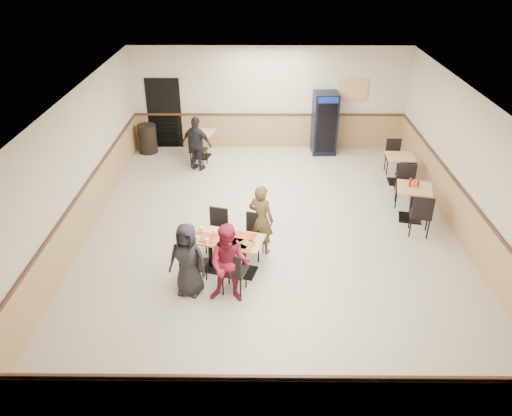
{
  "coord_description": "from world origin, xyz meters",
  "views": [
    {
      "loc": [
        -0.27,
        -9.23,
        5.72
      ],
      "look_at": [
        -0.34,
        -0.5,
        0.9
      ],
      "focal_mm": 35.0,
      "sensor_mm": 36.0,
      "label": 1
    }
  ],
  "objects_px": {
    "diner_man_opposite": "(261,219)",
    "lone_diner": "(197,144)",
    "main_table": "(227,249)",
    "pepsi_cooler": "(325,123)",
    "diner_woman_right": "(229,264)",
    "side_table_far": "(399,165)",
    "side_table_near": "(413,198)",
    "trash_bin": "(148,139)",
    "back_table": "(201,140)",
    "diner_woman_left": "(188,260)"
  },
  "relations": [
    {
      "from": "main_table",
      "to": "back_table",
      "type": "relative_size",
      "value": 1.73
    },
    {
      "from": "pepsi_cooler",
      "to": "diner_man_opposite",
      "type": "bearing_deg",
      "value": -112.39
    },
    {
      "from": "diner_woman_left",
      "to": "diner_man_opposite",
      "type": "bearing_deg",
      "value": 59.57
    },
    {
      "from": "lone_diner",
      "to": "side_table_near",
      "type": "bearing_deg",
      "value": 176.66
    },
    {
      "from": "diner_man_opposite",
      "to": "side_table_near",
      "type": "bearing_deg",
      "value": -132.1
    },
    {
      "from": "diner_man_opposite",
      "to": "main_table",
      "type": "bearing_deg",
      "value": 72.91
    },
    {
      "from": "diner_man_opposite",
      "to": "lone_diner",
      "type": "distance_m",
      "value": 4.36
    },
    {
      "from": "main_table",
      "to": "pepsi_cooler",
      "type": "bearing_deg",
      "value": 83.03
    },
    {
      "from": "diner_woman_left",
      "to": "main_table",
      "type": "bearing_deg",
      "value": 59.57
    },
    {
      "from": "pepsi_cooler",
      "to": "trash_bin",
      "type": "bearing_deg",
      "value": 177.36
    },
    {
      "from": "side_table_near",
      "to": "pepsi_cooler",
      "type": "relative_size",
      "value": 0.5
    },
    {
      "from": "diner_man_opposite",
      "to": "back_table",
      "type": "bearing_deg",
      "value": -44.02
    },
    {
      "from": "diner_woman_right",
      "to": "diner_man_opposite",
      "type": "distance_m",
      "value": 1.65
    },
    {
      "from": "main_table",
      "to": "side_table_near",
      "type": "relative_size",
      "value": 1.67
    },
    {
      "from": "diner_woman_left",
      "to": "back_table",
      "type": "relative_size",
      "value": 1.62
    },
    {
      "from": "diner_man_opposite",
      "to": "lone_diner",
      "type": "bearing_deg",
      "value": -40.19
    },
    {
      "from": "diner_woman_left",
      "to": "trash_bin",
      "type": "relative_size",
      "value": 1.66
    },
    {
      "from": "main_table",
      "to": "trash_bin",
      "type": "relative_size",
      "value": 1.76
    },
    {
      "from": "back_table",
      "to": "side_table_near",
      "type": "bearing_deg",
      "value": -34.71
    },
    {
      "from": "trash_bin",
      "to": "pepsi_cooler",
      "type": "bearing_deg",
      "value": 0.47
    },
    {
      "from": "diner_woman_right",
      "to": "side_table_far",
      "type": "relative_size",
      "value": 2.05
    },
    {
      "from": "diner_man_opposite",
      "to": "pepsi_cooler",
      "type": "relative_size",
      "value": 0.83
    },
    {
      "from": "diner_woman_right",
      "to": "pepsi_cooler",
      "type": "xyz_separation_m",
      "value": [
        2.38,
        6.83,
        0.14
      ]
    },
    {
      "from": "diner_man_opposite",
      "to": "side_table_near",
      "type": "height_order",
      "value": "diner_man_opposite"
    },
    {
      "from": "diner_man_opposite",
      "to": "pepsi_cooler",
      "type": "xyz_separation_m",
      "value": [
        1.84,
        5.27,
        0.16
      ]
    },
    {
      "from": "side_table_near",
      "to": "trash_bin",
      "type": "distance_m",
      "value": 7.78
    },
    {
      "from": "side_table_far",
      "to": "trash_bin",
      "type": "bearing_deg",
      "value": 163.77
    },
    {
      "from": "diner_man_opposite",
      "to": "diner_woman_left",
      "type": "bearing_deg",
      "value": 72.91
    },
    {
      "from": "main_table",
      "to": "diner_man_opposite",
      "type": "distance_m",
      "value": 0.97
    },
    {
      "from": "main_table",
      "to": "diner_woman_right",
      "type": "xyz_separation_m",
      "value": [
        0.1,
        -0.89,
        0.27
      ]
    },
    {
      "from": "lone_diner",
      "to": "pepsi_cooler",
      "type": "relative_size",
      "value": 0.83
    },
    {
      "from": "diner_woman_left",
      "to": "trash_bin",
      "type": "distance_m",
      "value": 6.9
    },
    {
      "from": "main_table",
      "to": "back_table",
      "type": "distance_m",
      "value": 5.66
    },
    {
      "from": "main_table",
      "to": "diner_woman_right",
      "type": "height_order",
      "value": "diner_woman_right"
    },
    {
      "from": "main_table",
      "to": "side_table_far",
      "type": "relative_size",
      "value": 2.02
    },
    {
      "from": "diner_woman_right",
      "to": "back_table",
      "type": "xyz_separation_m",
      "value": [
        -1.18,
        6.44,
        -0.24
      ]
    },
    {
      "from": "back_table",
      "to": "diner_man_opposite",
      "type": "bearing_deg",
      "value": -70.55
    },
    {
      "from": "diner_man_opposite",
      "to": "back_table",
      "type": "distance_m",
      "value": 5.18
    },
    {
      "from": "trash_bin",
      "to": "main_table",
      "type": "bearing_deg",
      "value": -65.52
    },
    {
      "from": "side_table_near",
      "to": "back_table",
      "type": "relative_size",
      "value": 1.03
    },
    {
      "from": "main_table",
      "to": "pepsi_cooler",
      "type": "distance_m",
      "value": 6.46
    },
    {
      "from": "diner_woman_left",
      "to": "side_table_near",
      "type": "xyz_separation_m",
      "value": [
        4.69,
        2.68,
        -0.17
      ]
    },
    {
      "from": "diner_woman_left",
      "to": "lone_diner",
      "type": "xyz_separation_m",
      "value": [
        -0.44,
        5.36,
        0.05
      ]
    },
    {
      "from": "lone_diner",
      "to": "side_table_far",
      "type": "distance_m",
      "value": 5.34
    },
    {
      "from": "side_table_near",
      "to": "side_table_far",
      "type": "xyz_separation_m",
      "value": [
        0.16,
        1.89,
        -0.04
      ]
    },
    {
      "from": "diner_woman_left",
      "to": "lone_diner",
      "type": "distance_m",
      "value": 5.37
    },
    {
      "from": "side_table_far",
      "to": "pepsi_cooler",
      "type": "height_order",
      "value": "pepsi_cooler"
    },
    {
      "from": "diner_woman_right",
      "to": "side_table_near",
      "type": "relative_size",
      "value": 1.7
    },
    {
      "from": "diner_woman_left",
      "to": "diner_man_opposite",
      "type": "xyz_separation_m",
      "value": [
        1.29,
        1.35,
        0.04
      ]
    },
    {
      "from": "lone_diner",
      "to": "side_table_far",
      "type": "relative_size",
      "value": 2.03
    }
  ]
}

